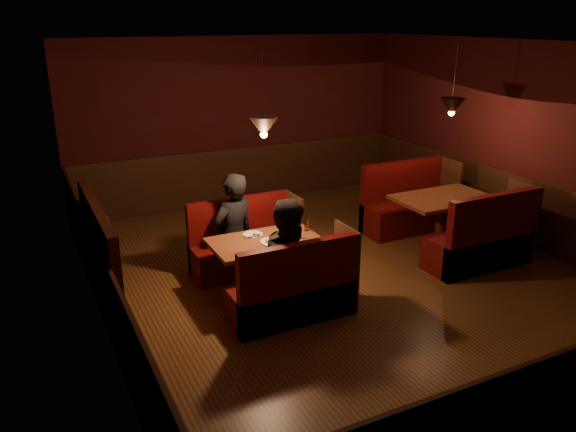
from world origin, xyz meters
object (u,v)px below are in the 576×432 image
second_table (442,210)px  diner_b (292,243)px  diner_a (233,213)px  second_bench_near (484,243)px  main_table (267,252)px  second_bench_far (407,208)px  main_bench_near (296,295)px  main_bench_far (245,248)px

second_table → diner_b: bearing=-164.8°
second_table → diner_b: size_ratio=0.80×
diner_a → second_table: bearing=153.3°
second_table → second_bench_near: (0.03, -0.81, -0.23)m
main_table → second_bench_far: bearing=19.5°
second_bench_near → main_bench_near: bearing=-177.4°
diner_a → diner_b: 1.22m
main_table → second_table: (2.87, 0.21, 0.03)m
second_table → second_bench_near: bearing=-87.8°
second_bench_far → second_bench_near: bearing=-90.0°
main_bench_near → second_bench_far: bearing=31.4°
main_table → main_bench_far: main_bench_far is taller
second_bench_near → second_table: bearing=92.2°
main_table → main_bench_far: (0.01, 0.74, -0.23)m
second_bench_near → diner_a: diner_a is taller
second_bench_near → main_bench_far: bearing=155.0°
main_bench_near → second_bench_near: size_ratio=0.95×
second_bench_far → second_bench_near: same height
second_bench_far → diner_b: 3.29m
diner_a → diner_b: (0.22, -1.20, -0.01)m
main_bench_near → diner_a: 1.50m
diner_b → second_table: bearing=-7.8°
main_bench_far → diner_a: size_ratio=0.83×
second_bench_far → diner_b: diner_b is taller
main_bench_near → second_bench_near: (2.88, 0.13, 0.03)m
main_bench_far → second_table: main_bench_far is taller
main_bench_far → second_table: bearing=-10.5°
second_table → main_bench_far: bearing=169.5°
main_bench_far → second_bench_far: 2.90m
main_bench_near → second_bench_far: 3.38m
main_table → main_bench_near: bearing=-88.9°
main_table → main_bench_near: (0.01, -0.74, -0.23)m
second_bench_near → diner_b: bearing=179.0°
diner_a → second_bench_far: bearing=168.5°
main_table → main_bench_near: main_bench_near is taller
second_table → diner_a: bearing=171.8°
main_bench_far → second_bench_near: (2.88, -1.34, 0.03)m
second_table → diner_a: size_ratio=0.79×
main_table → diner_b: (0.06, -0.56, 0.31)m
second_bench_near → second_bench_far: bearing=90.0°
main_bench_near → second_bench_far: size_ratio=0.95×
main_bench_near → diner_a: size_ratio=0.83×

